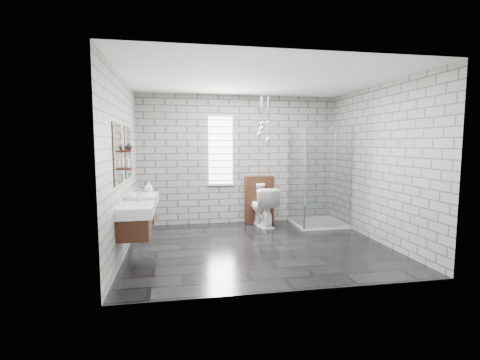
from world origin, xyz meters
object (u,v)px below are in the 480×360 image
object	(u,v)px
vanity_right	(141,200)
toilet	(263,206)
cistern_panel	(259,199)
vanity_left	(133,212)
shower_enclosure	(316,202)

from	to	relation	value
vanity_right	toilet	bearing A→B (deg)	22.31
vanity_right	cistern_panel	xyz separation A→B (m)	(2.33, 1.27, -0.26)
cistern_panel	vanity_left	bearing A→B (deg)	-135.81
vanity_left	cistern_panel	distance (m)	3.26
shower_enclosure	toilet	bearing A→B (deg)	169.22
toilet	cistern_panel	bearing A→B (deg)	-97.26
vanity_left	cistern_panel	bearing A→B (deg)	44.19
vanity_right	cistern_panel	bearing A→B (deg)	28.55
vanity_left	vanity_right	world-z (taller)	same
toilet	vanity_right	bearing A→B (deg)	15.04
vanity_left	toilet	bearing A→B (deg)	39.98
shower_enclosure	vanity_left	bearing A→B (deg)	-152.89
vanity_right	cistern_panel	size ratio (longest dim) A/B	1.57
toilet	vanity_left	bearing A→B (deg)	32.71
vanity_right	cistern_panel	distance (m)	2.66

